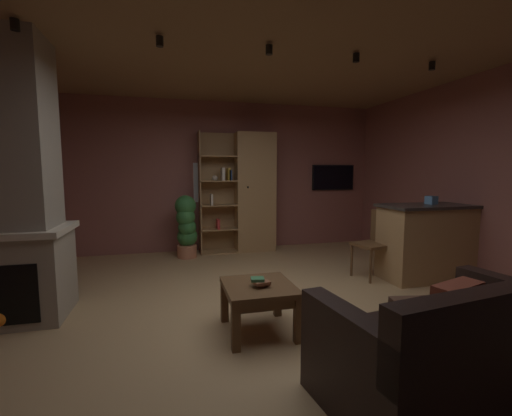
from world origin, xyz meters
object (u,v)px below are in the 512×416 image
at_px(coffee_table, 259,294).
at_px(wall_mounted_tv, 333,177).
at_px(kitchen_bar_counter, 433,241).
at_px(potted_floor_plant, 186,225).
at_px(leather_couch, 447,354).
at_px(bookshelf_cabinet, 250,193).
at_px(stone_fireplace, 7,195).
at_px(dining_chair, 376,239).
at_px(table_book_0, 264,283).
at_px(table_book_2, 257,279).
at_px(table_book_1, 262,283).
at_px(tissue_box, 431,200).

relative_size(coffee_table, wall_mounted_tv, 0.74).
xyz_separation_m(kitchen_bar_counter, potted_floor_plant, (-3.20, 1.97, 0.04)).
distance_m(kitchen_bar_counter, wall_mounted_tv, 2.59).
height_order(leather_couch, potted_floor_plant, potted_floor_plant).
bearing_deg(bookshelf_cabinet, stone_fireplace, -142.10).
xyz_separation_m(potted_floor_plant, wall_mounted_tv, (2.93, 0.47, 0.78)).
xyz_separation_m(kitchen_bar_counter, wall_mounted_tv, (-0.27, 2.44, 0.83)).
distance_m(coffee_table, dining_chair, 2.30).
bearing_deg(stone_fireplace, dining_chair, 3.90).
height_order(leather_couch, table_book_0, leather_couch).
distance_m(table_book_2, potted_floor_plant, 2.98).
bearing_deg(coffee_table, wall_mounted_tv, 54.06).
distance_m(leather_couch, table_book_1, 1.45).
bearing_deg(coffee_table, potted_floor_plant, 99.69).
relative_size(leather_couch, coffee_table, 2.61).
height_order(table_book_0, potted_floor_plant, potted_floor_plant).
distance_m(bookshelf_cabinet, coffee_table, 3.30).
bearing_deg(leather_couch, potted_floor_plant, 108.94).
xyz_separation_m(stone_fireplace, coffee_table, (2.27, -0.87, -0.88)).
xyz_separation_m(stone_fireplace, tissue_box, (4.94, 0.09, -0.16)).
distance_m(kitchen_bar_counter, dining_chair, 0.77).
relative_size(tissue_box, table_book_1, 0.88).
height_order(bookshelf_cabinet, dining_chair, bookshelf_cabinet).
bearing_deg(table_book_1, tissue_box, 21.37).
xyz_separation_m(leather_couch, table_book_0, (-0.87, 1.19, 0.15)).
height_order(kitchen_bar_counter, table_book_2, kitchen_bar_counter).
height_order(stone_fireplace, dining_chair, stone_fireplace).
xyz_separation_m(dining_chair, wall_mounted_tv, (0.46, 2.21, 0.81)).
bearing_deg(stone_fireplace, wall_mounted_tv, 27.96).
relative_size(leather_couch, table_book_2, 14.74).
bearing_deg(coffee_table, table_book_2, -118.79).
relative_size(bookshelf_cabinet, dining_chair, 2.34).
distance_m(bookshelf_cabinet, leather_couch, 4.42).
distance_m(kitchen_bar_counter, table_book_2, 2.90).
bearing_deg(table_book_1, table_book_0, 65.35).
distance_m(bookshelf_cabinet, tissue_box, 2.97).
height_order(table_book_0, table_book_2, table_book_2).
relative_size(bookshelf_cabinet, table_book_0, 20.91).
relative_size(table_book_0, potted_floor_plant, 0.10).
relative_size(dining_chair, wall_mounted_tv, 1.04).
height_order(coffee_table, table_book_1, table_book_1).
xyz_separation_m(stone_fireplace, dining_chair, (4.24, 0.29, -0.70)).
height_order(stone_fireplace, tissue_box, stone_fireplace).
bearing_deg(table_book_1, kitchen_bar_counter, 20.47).
relative_size(bookshelf_cabinet, kitchen_bar_counter, 1.47).
height_order(table_book_2, potted_floor_plant, potted_floor_plant).
xyz_separation_m(table_book_0, table_book_2, (-0.07, -0.04, 0.05)).
relative_size(stone_fireplace, table_book_2, 23.63).
relative_size(stone_fireplace, bookshelf_cabinet, 1.27).
bearing_deg(potted_floor_plant, table_book_2, -80.92).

